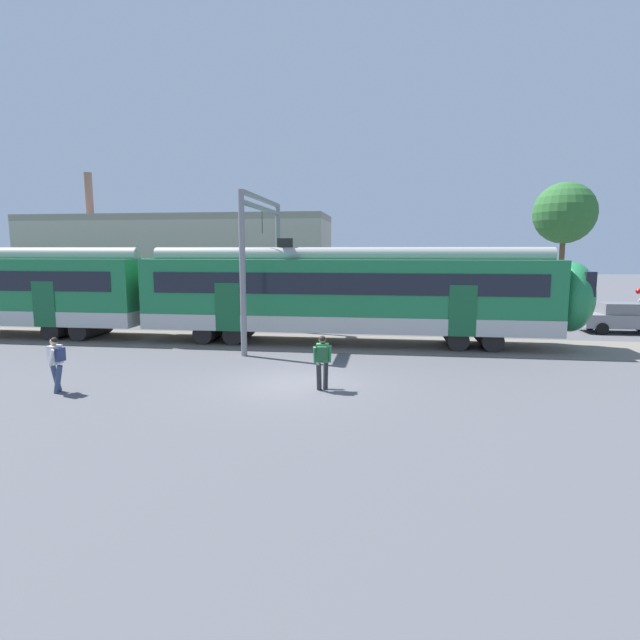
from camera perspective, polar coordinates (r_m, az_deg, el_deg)
name	(u,v)px	position (r m, az deg, el deg)	size (l,w,h in m)	color
ground_plane	(298,383)	(15.99, -2.53, -7.23)	(160.00, 160.00, 0.00)	#515156
track_bed	(118,338)	(26.05, -22.10, -1.88)	(80.00, 4.40, 0.01)	slate
pedestrian_white	(56,360)	(16.68, -27.92, -4.03)	(0.62, 0.60, 1.67)	navy
pedestrian_green	(322,358)	(15.01, 0.26, -4.34)	(0.53, 0.65, 1.67)	#28282D
parked_car_grey	(622,318)	(29.78, 31.22, 0.23)	(4.00, 1.76, 1.54)	gray
catenary_gantry	(263,248)	(22.92, -6.58, 8.21)	(0.24, 6.64, 6.53)	gray
background_building	(177,266)	(33.87, -16.02, 5.98)	(19.58, 5.00, 9.20)	#B2A899
street_tree_right	(565,214)	(34.46, 26.17, 10.86)	(3.71, 3.71, 8.31)	brown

